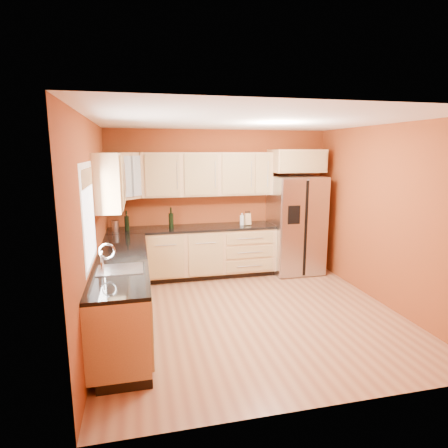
{
  "coord_description": "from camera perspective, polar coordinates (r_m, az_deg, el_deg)",
  "views": [
    {
      "loc": [
        -1.46,
        -4.66,
        2.22
      ],
      "look_at": [
        -0.18,
        0.9,
        1.11
      ],
      "focal_mm": 30.0,
      "sensor_mm": 36.0,
      "label": 1
    }
  ],
  "objects": [
    {
      "name": "soap_dispenser",
      "position": [
        6.69,
        2.75,
        0.75
      ],
      "size": [
        0.07,
        0.07,
        0.21
      ],
      "primitive_type": "cylinder",
      "rotation": [
        0.0,
        0.0,
        0.03
      ],
      "color": "white",
      "rests_on": "countertop_back"
    },
    {
      "name": "canister_left",
      "position": [
        6.4,
        -16.25,
        -0.3
      ],
      "size": [
        0.14,
        0.14,
        0.18
      ],
      "primitive_type": "cylinder",
      "rotation": [
        0.0,
        0.0,
        -0.28
      ],
      "color": "#AEAEB3",
      "rests_on": "countertop_back"
    },
    {
      "name": "corner_upper_cabinet",
      "position": [
        6.35,
        -14.99,
        7.09
      ],
      "size": [
        0.67,
        0.67,
        0.75
      ],
      "primitive_type": "cube",
      "rotation": [
        0.0,
        0.0,
        0.79
      ],
      "color": "tan",
      "rests_on": "wall_back"
    },
    {
      "name": "knife_block",
      "position": [
        6.7,
        3.59,
        0.73
      ],
      "size": [
        0.11,
        0.1,
        0.21
      ],
      "primitive_type": "cube",
      "rotation": [
        0.0,
        0.0,
        0.08
      ],
      "color": "tan",
      "rests_on": "countertop_back"
    },
    {
      "name": "canister_right",
      "position": [
        6.42,
        -16.24,
        -0.27
      ],
      "size": [
        0.14,
        0.14,
        0.18
      ],
      "primitive_type": "cylinder",
      "rotation": [
        0.0,
        0.0,
        -0.36
      ],
      "color": "#AEAEB3",
      "rests_on": "countertop_back"
    },
    {
      "name": "floor",
      "position": [
        5.36,
        4.11,
        -13.45
      ],
      "size": [
        4.0,
        4.0,
        0.0
      ],
      "primitive_type": "plane",
      "color": "brown",
      "rests_on": "ground"
    },
    {
      "name": "wall_right",
      "position": [
        5.88,
        23.29,
        1.11
      ],
      "size": [
        0.04,
        4.0,
        2.6
      ],
      "primitive_type": "cube",
      "color": "brown",
      "rests_on": "floor"
    },
    {
      "name": "wall_left",
      "position": [
        4.78,
        -19.23,
        -0.7
      ],
      "size": [
        0.04,
        4.0,
        2.6
      ],
      "primitive_type": "cube",
      "color": "brown",
      "rests_on": "floor"
    },
    {
      "name": "countertop_back",
      "position": [
        6.55,
        -4.75,
        -0.64
      ],
      "size": [
        2.9,
        0.62,
        0.04
      ],
      "primitive_type": "cube",
      "color": "black",
      "rests_on": "base_cabinets_back"
    },
    {
      "name": "wine_bottle_b",
      "position": [
        6.44,
        -8.07,
        0.92
      ],
      "size": [
        0.1,
        0.1,
        0.36
      ],
      "primitive_type": null,
      "rotation": [
        0.0,
        0.0,
        -0.28
      ],
      "color": "black",
      "rests_on": "countertop_back"
    },
    {
      "name": "wall_back",
      "position": [
        6.88,
        -0.63,
        3.35
      ],
      "size": [
        4.0,
        0.04,
        2.6
      ],
      "primitive_type": "cube",
      "color": "brown",
      "rests_on": "floor"
    },
    {
      "name": "over_fridge_cabinet",
      "position": [
        6.95,
        10.99,
        9.43
      ],
      "size": [
        0.92,
        0.6,
        0.4
      ],
      "primitive_type": "cube",
      "color": "tan",
      "rests_on": "wall_back"
    },
    {
      "name": "refrigerator",
      "position": [
        7.01,
        10.89,
        -0.1
      ],
      "size": [
        0.9,
        0.75,
        1.78
      ],
      "primitive_type": "cube",
      "color": "#AEAEB3",
      "rests_on": "floor"
    },
    {
      "name": "wine_bottle_a",
      "position": [
        6.41,
        -14.61,
        0.5
      ],
      "size": [
        0.08,
        0.08,
        0.34
      ],
      "primitive_type": null,
      "rotation": [
        0.0,
        0.0,
        0.09
      ],
      "color": "black",
      "rests_on": "countertop_back"
    },
    {
      "name": "ceiling",
      "position": [
        4.9,
        4.55,
        15.44
      ],
      "size": [
        4.0,
        4.0,
        0.0
      ],
      "primitive_type": "plane",
      "color": "white",
      "rests_on": "wall_back"
    },
    {
      "name": "base_cabinets_back",
      "position": [
        6.67,
        -4.7,
        -4.49
      ],
      "size": [
        2.9,
        0.6,
        0.88
      ],
      "primitive_type": "cube",
      "color": "tan",
      "rests_on": "floor"
    },
    {
      "name": "upper_cabinets_left",
      "position": [
        5.41,
        -17.05,
        6.36
      ],
      "size": [
        0.33,
        1.35,
        0.75
      ],
      "primitive_type": "cube",
      "color": "tan",
      "rests_on": "wall_left"
    },
    {
      "name": "window",
      "position": [
        4.25,
        -19.87,
        1.28
      ],
      "size": [
        0.03,
        0.9,
        1.0
      ],
      "primitive_type": "cube",
      "color": "white",
      "rests_on": "wall_left"
    },
    {
      "name": "wall_front",
      "position": [
        3.17,
        15.15,
        -6.25
      ],
      "size": [
        4.0,
        0.04,
        2.6
      ],
      "primitive_type": "cube",
      "color": "brown",
      "rests_on": "floor"
    },
    {
      "name": "countertop_left",
      "position": [
        4.85,
        -15.28,
        -5.17
      ],
      "size": [
        0.62,
        2.8,
        0.04
      ],
      "primitive_type": "cube",
      "color": "black",
      "rests_on": "base_cabinets_left"
    },
    {
      "name": "upper_cabinets_back",
      "position": [
        6.62,
        -2.46,
        7.6
      ],
      "size": [
        2.3,
        0.33,
        0.75
      ],
      "primitive_type": "cube",
      "color": "tan",
      "rests_on": "wall_back"
    },
    {
      "name": "base_cabinets_left",
      "position": [
        4.99,
        -15.13,
        -10.26
      ],
      "size": [
        0.6,
        2.8,
        0.88
      ],
      "primitive_type": "cube",
      "color": "tan",
      "rests_on": "floor"
    },
    {
      "name": "sink_faucet",
      "position": [
        4.32,
        -15.63,
        -4.83
      ],
      "size": [
        0.5,
        0.42,
        0.3
      ],
      "primitive_type": null,
      "color": "silver",
      "rests_on": "countertop_left"
    }
  ]
}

